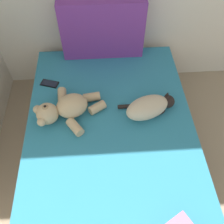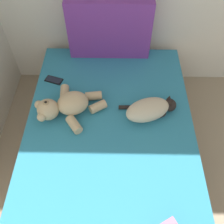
{
  "view_description": "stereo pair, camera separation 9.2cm",
  "coord_description": "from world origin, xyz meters",
  "px_view_note": "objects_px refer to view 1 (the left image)",
  "views": [
    {
      "loc": [
        0.98,
        1.86,
        2.0
      ],
      "look_at": [
        1.05,
        2.99,
        0.52
      ],
      "focal_mm": 40.01,
      "sensor_mm": 36.0,
      "label": 1
    },
    {
      "loc": [
        1.07,
        1.86,
        2.0
      ],
      "look_at": [
        1.05,
        2.99,
        0.52
      ],
      "focal_mm": 40.01,
      "sensor_mm": 36.0,
      "label": 2
    }
  ],
  "objects_px": {
    "teddy_bear": "(65,108)",
    "cell_phone": "(50,84)",
    "bed": "(111,153)",
    "patterned_cushion": "(102,29)",
    "cat": "(149,107)"
  },
  "relations": [
    {
      "from": "patterned_cushion",
      "to": "cat",
      "type": "distance_m",
      "value": 0.82
    },
    {
      "from": "patterned_cushion",
      "to": "cat",
      "type": "bearing_deg",
      "value": -66.41
    },
    {
      "from": "patterned_cushion",
      "to": "teddy_bear",
      "type": "distance_m",
      "value": 0.79
    },
    {
      "from": "bed",
      "to": "patterned_cushion",
      "type": "distance_m",
      "value": 1.06
    },
    {
      "from": "cat",
      "to": "cell_phone",
      "type": "relative_size",
      "value": 2.71
    },
    {
      "from": "bed",
      "to": "teddy_bear",
      "type": "distance_m",
      "value": 0.51
    },
    {
      "from": "bed",
      "to": "patterned_cushion",
      "type": "xyz_separation_m",
      "value": [
        -0.02,
        0.94,
        0.5
      ]
    },
    {
      "from": "patterned_cushion",
      "to": "teddy_bear",
      "type": "height_order",
      "value": "patterned_cushion"
    },
    {
      "from": "teddy_bear",
      "to": "cell_phone",
      "type": "relative_size",
      "value": 3.34
    },
    {
      "from": "teddy_bear",
      "to": "bed",
      "type": "bearing_deg",
      "value": -34.81
    },
    {
      "from": "teddy_bear",
      "to": "cell_phone",
      "type": "xyz_separation_m",
      "value": [
        -0.16,
        0.33,
        -0.07
      ]
    },
    {
      "from": "patterned_cushion",
      "to": "cat",
      "type": "relative_size",
      "value": 1.63
    },
    {
      "from": "patterned_cushion",
      "to": "cat",
      "type": "height_order",
      "value": "patterned_cushion"
    },
    {
      "from": "cat",
      "to": "teddy_bear",
      "type": "relative_size",
      "value": 0.81
    },
    {
      "from": "patterned_cushion",
      "to": "cell_phone",
      "type": "height_order",
      "value": "patterned_cushion"
    }
  ]
}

